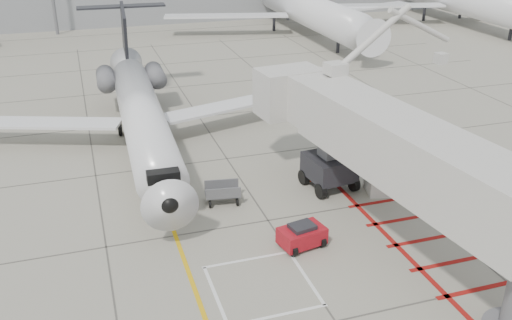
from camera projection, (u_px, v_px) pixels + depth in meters
name	position (u px, v px, depth m)	size (l,w,h in m)	color
ground_plane	(297.00, 264.00, 25.35)	(260.00, 260.00, 0.00)	gray
regional_jet	(144.00, 104.00, 33.88)	(22.53, 28.40, 7.44)	silver
jet_bridge	(408.00, 166.00, 25.29)	(9.52, 20.10, 8.04)	beige
pushback_tug	(302.00, 235.00, 26.44)	(2.09, 1.30, 1.22)	#A10F1A
baggage_cart	(223.00, 193.00, 30.29)	(1.84, 1.16, 1.16)	#505054
ground_power_unit	(392.00, 174.00, 31.29)	(2.67, 1.56, 2.11)	silver
cone_nose	(183.00, 209.00, 29.36)	(0.40, 0.40, 0.55)	orange
cone_side	(309.00, 176.00, 32.83)	(0.39, 0.39, 0.54)	#F0450C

